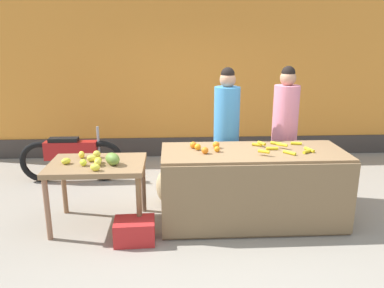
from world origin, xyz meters
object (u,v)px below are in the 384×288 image
Objects in this scene: vendor_woman_pink_shirt at (284,134)px; produce_sack at (167,186)px; produce_crate at (135,231)px; vendor_woman_blue_shirt at (226,135)px; parked_motorcycle at (72,157)px.

produce_sack is (-1.60, -0.10, -0.68)m from vendor_woman_pink_shirt.
produce_crate is at bearing -149.60° from vendor_woman_pink_shirt.
produce_sack is at bearing 71.46° from produce_crate.
vendor_woman_pink_shirt is at bearing 3.67° from produce_sack.
vendor_woman_blue_shirt is 1.79m from produce_crate.
produce_crate is (-1.15, -1.12, -0.79)m from vendor_woman_blue_shirt.
vendor_woman_blue_shirt reaches higher than produce_sack.
vendor_woman_blue_shirt is at bearing -178.12° from vendor_woman_pink_shirt.
produce_sack is (0.35, 1.04, 0.11)m from produce_crate.
produce_sack is at bearing -30.82° from parked_motorcycle.
vendor_woman_pink_shirt is at bearing -14.26° from parked_motorcycle.
parked_motorcycle is at bearing 120.55° from produce_crate.
vendor_woman_pink_shirt is 1.74m from produce_sack.
vendor_woman_pink_shirt is (0.80, 0.03, 0.01)m from vendor_woman_blue_shirt.
vendor_woman_blue_shirt reaches higher than produce_crate.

